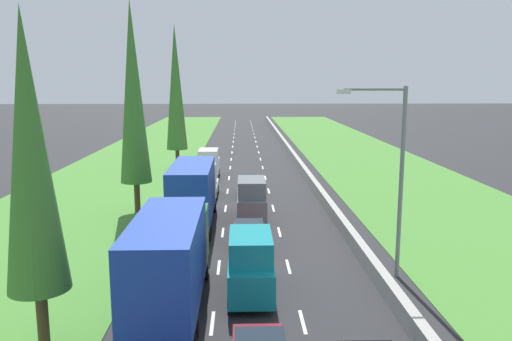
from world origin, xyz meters
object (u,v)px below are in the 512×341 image
at_px(green_hatchback_centre_lane, 248,186).
at_px(street_light_mast, 394,169).
at_px(silver_sedan_left_lane, 207,186).
at_px(poplar_tree_third, 176,88).
at_px(grey_van_centre_lane, 251,199).
at_px(white_van_left_lane, 209,164).
at_px(red_hatchback_centre_lane, 249,236).
at_px(poplar_tree_second, 133,93).
at_px(blue_box_truck_left_lane, 171,261).
at_px(poplar_tree_nearest, 30,154).
at_px(teal_van_centre_lane, 251,264).
at_px(blue_box_truck_left_lane_third, 194,193).

bearing_deg(green_hatchback_centre_lane, street_light_mast, -69.62).
distance_m(silver_sedan_left_lane, poplar_tree_third, 15.33).
xyz_separation_m(silver_sedan_left_lane, poplar_tree_third, (-3.87, 12.66, 7.72)).
relative_size(grey_van_centre_lane, white_van_left_lane, 1.00).
height_order(red_hatchback_centre_lane, poplar_tree_second, poplar_tree_second).
xyz_separation_m(blue_box_truck_left_lane, green_hatchback_centre_lane, (3.37, 21.13, -1.35)).
distance_m(blue_box_truck_left_lane, street_light_mast, 10.95).
bearing_deg(red_hatchback_centre_lane, poplar_tree_nearest, -125.68).
xyz_separation_m(red_hatchback_centre_lane, grey_van_centre_lane, (0.27, 6.44, 0.56)).
xyz_separation_m(poplar_tree_nearest, street_light_mast, (13.97, 6.26, -1.63)).
xyz_separation_m(red_hatchback_centre_lane, poplar_tree_second, (-7.80, 8.70, 7.57)).
bearing_deg(silver_sedan_left_lane, white_van_left_lane, 92.27).
bearing_deg(street_light_mast, poplar_tree_second, 138.81).
relative_size(blue_box_truck_left_lane, white_van_left_lane, 1.92).
height_order(silver_sedan_left_lane, street_light_mast, street_light_mast).
bearing_deg(white_van_left_lane, blue_box_truck_left_lane, -89.45).
bearing_deg(white_van_left_lane, grey_van_centre_lane, -75.90).
distance_m(teal_van_centre_lane, silver_sedan_left_lane, 19.83).
distance_m(teal_van_centre_lane, street_light_mast, 7.94).
bearing_deg(red_hatchback_centre_lane, blue_box_truck_left_lane_third, 124.72).
distance_m(white_van_left_lane, poplar_tree_second, 15.20).
distance_m(grey_van_centre_lane, poplar_tree_second, 10.92).
xyz_separation_m(teal_van_centre_lane, poplar_tree_third, (-7.03, 32.23, 7.14)).
distance_m(silver_sedan_left_lane, green_hatchback_centre_lane, 3.35).
bearing_deg(poplar_tree_third, green_hatchback_centre_lane, -60.62).
distance_m(green_hatchback_centre_lane, street_light_mast, 19.17).
height_order(teal_van_centre_lane, red_hatchback_centre_lane, teal_van_centre_lane).
height_order(blue_box_truck_left_lane, street_light_mast, street_light_mast).
xyz_separation_m(poplar_tree_third, street_light_mast, (13.71, -30.30, -3.30)).
bearing_deg(blue_box_truck_left_lane, green_hatchback_centre_lane, 80.93).
xyz_separation_m(blue_box_truck_left_lane_third, white_van_left_lane, (-0.06, 16.51, -0.78)).
bearing_deg(grey_van_centre_lane, poplar_tree_second, 164.36).
bearing_deg(poplar_tree_third, silver_sedan_left_lane, -73.02).
bearing_deg(blue_box_truck_left_lane, silver_sedan_left_lane, 89.92).
bearing_deg(street_light_mast, poplar_tree_third, 114.35).
distance_m(poplar_tree_third, street_light_mast, 33.42).
relative_size(poplar_tree_second, street_light_mast, 1.63).
bearing_deg(teal_van_centre_lane, street_light_mast, 16.08).
bearing_deg(silver_sedan_left_lane, poplar_tree_third, 106.98).
xyz_separation_m(grey_van_centre_lane, white_van_left_lane, (-3.78, 15.04, 0.00)).
bearing_deg(blue_box_truck_left_lane, street_light_mast, 20.21).
bearing_deg(white_van_left_lane, street_light_mast, -68.23).
relative_size(blue_box_truck_left_lane_third, green_hatchback_centre_lane, 2.41).
bearing_deg(poplar_tree_second, poplar_tree_nearest, -88.55).
bearing_deg(green_hatchback_centre_lane, red_hatchback_centre_lane, -90.60).
bearing_deg(teal_van_centre_lane, red_hatchback_centre_lane, 89.61).
relative_size(white_van_left_lane, green_hatchback_centre_lane, 1.26).
height_order(grey_van_centre_lane, white_van_left_lane, same).
height_order(blue_box_truck_left_lane, teal_van_centre_lane, blue_box_truck_left_lane).
bearing_deg(blue_box_truck_left_lane_third, silver_sedan_left_lane, 88.39).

